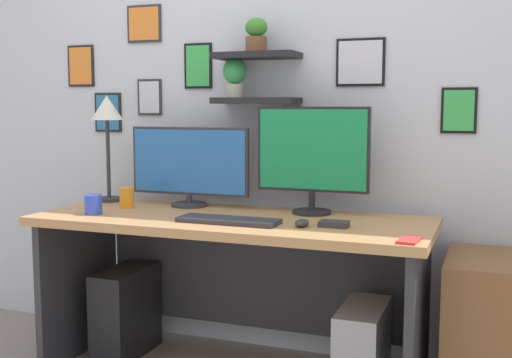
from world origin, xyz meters
name	(u,v)px	position (x,y,z in m)	size (l,w,h in m)	color
back_wall_assembly	(264,84)	(0.00, 0.44, 1.35)	(4.40, 0.24, 2.70)	silver
desk	(236,259)	(0.00, 0.06, 0.55)	(1.78, 0.68, 0.75)	tan
monitor_left	(189,165)	(-0.31, 0.22, 0.95)	(0.62, 0.18, 0.39)	#2D2D33
monitor_right	(313,155)	(0.31, 0.22, 1.02)	(0.53, 0.18, 0.49)	black
keyboard	(229,220)	(0.05, -0.14, 0.76)	(0.44, 0.14, 0.02)	#2D2D33
computer_mouse	(302,223)	(0.36, -0.11, 0.77)	(0.06, 0.09, 0.03)	#2D2D33
desk_lamp	(107,118)	(-0.78, 0.21, 1.18)	(0.16, 0.16, 0.55)	#2D2D33
cell_phone	(409,240)	(0.82, -0.25, 0.76)	(0.07, 0.14, 0.01)	red
coffee_mug	(93,204)	(-0.62, -0.16, 0.80)	(0.08, 0.08, 0.09)	blue
pen_cup	(127,197)	(-0.58, 0.06, 0.80)	(0.07, 0.07, 0.10)	orange
scissors_tray	(334,224)	(0.49, -0.07, 0.76)	(0.12, 0.08, 0.02)	#2D2D33
drawer_cabinet	(499,332)	(1.14, 0.14, 0.31)	(0.44, 0.50, 0.62)	brown
computer_tower_left	(126,312)	(-0.60, 0.07, 0.22)	(0.18, 0.40, 0.44)	black
computer_tower_right	(363,353)	(0.61, -0.01, 0.20)	(0.18, 0.40, 0.41)	#99999E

